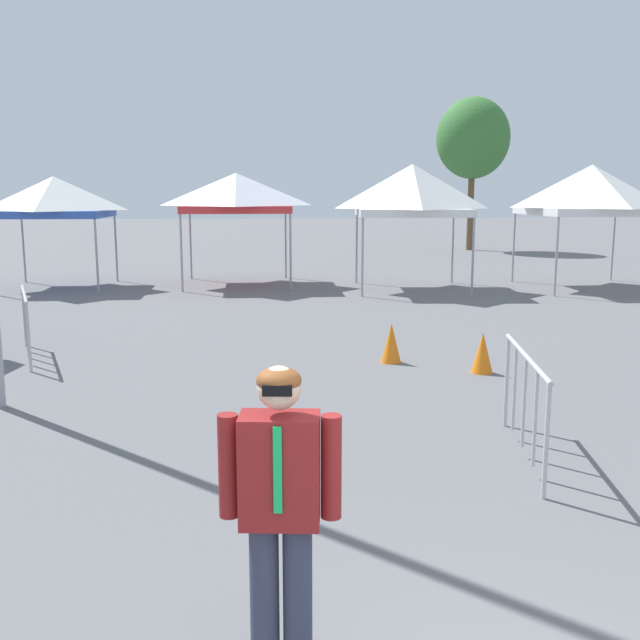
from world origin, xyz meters
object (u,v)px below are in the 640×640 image
(canopy_tent_center, at_px, (54,197))
(canopy_tent_behind_left, at_px, (412,190))
(traffic_cone_lot_center, at_px, (482,353))
(tree_behind_tents_left, at_px, (473,139))
(crowd_barrier_mid_lot, at_px, (525,386))
(canopy_tent_far_right, at_px, (591,190))
(canopy_tent_behind_right, at_px, (236,193))
(crowd_barrier_near_person, at_px, (25,312))
(person_foreground, at_px, (280,503))
(traffic_cone_near_barrier, at_px, (391,343))

(canopy_tent_center, height_order, canopy_tent_behind_left, canopy_tent_behind_left)
(traffic_cone_lot_center, bearing_deg, tree_behind_tents_left, 74.64)
(traffic_cone_lot_center, bearing_deg, crowd_barrier_mid_lot, -100.33)
(canopy_tent_far_right, xyz_separation_m, tree_behind_tents_left, (0.43, 13.18, 2.28))
(canopy_tent_behind_left, height_order, crowd_barrier_mid_lot, canopy_tent_behind_left)
(canopy_tent_center, bearing_deg, tree_behind_tents_left, 38.58)
(canopy_tent_behind_right, bearing_deg, canopy_tent_far_right, -8.61)
(tree_behind_tents_left, bearing_deg, crowd_barrier_near_person, -122.24)
(canopy_tent_center, bearing_deg, crowd_barrier_mid_lot, -58.90)
(person_foreground, distance_m, crowd_barrier_near_person, 9.01)
(canopy_tent_behind_right, xyz_separation_m, crowd_barrier_near_person, (-3.05, -9.20, -1.86))
(canopy_tent_behind_left, bearing_deg, crowd_barrier_mid_lot, -96.28)
(canopy_tent_behind_right, relative_size, tree_behind_tents_left, 0.47)
(canopy_tent_behind_left, distance_m, tree_behind_tents_left, 14.41)
(traffic_cone_lot_center, bearing_deg, person_foreground, -115.27)
(canopy_tent_behind_right, xyz_separation_m, canopy_tent_behind_left, (4.76, -1.45, 0.07))
(canopy_tent_behind_left, distance_m, canopy_tent_far_right, 4.96)
(canopy_tent_behind_left, distance_m, crowd_barrier_mid_lot, 12.89)
(tree_behind_tents_left, height_order, traffic_cone_near_barrier, tree_behind_tents_left)
(canopy_tent_behind_right, distance_m, crowd_barrier_near_person, 9.86)
(canopy_tent_behind_right, relative_size, canopy_tent_behind_left, 0.94)
(crowd_barrier_mid_lot, bearing_deg, traffic_cone_near_barrier, 98.23)
(canopy_tent_far_right, relative_size, tree_behind_tents_left, 0.50)
(canopy_tent_far_right, distance_m, crowd_barrier_mid_lot, 14.29)
(canopy_tent_center, bearing_deg, canopy_tent_behind_left, -6.58)
(canopy_tent_behind_left, xyz_separation_m, person_foreground, (-3.90, -15.86, -1.65))
(person_foreground, height_order, crowd_barrier_mid_lot, person_foreground)
(tree_behind_tents_left, bearing_deg, crowd_barrier_mid_lot, -104.71)
(canopy_tent_behind_left, distance_m, traffic_cone_near_barrier, 9.02)
(person_foreground, bearing_deg, traffic_cone_lot_center, 64.73)
(traffic_cone_lot_center, bearing_deg, canopy_tent_far_right, 58.14)
(canopy_tent_far_right, bearing_deg, tree_behind_tents_left, 88.13)
(canopy_tent_center, bearing_deg, canopy_tent_behind_right, 3.81)
(canopy_tent_far_right, bearing_deg, crowd_barrier_near_person, -148.81)
(canopy_tent_behind_left, xyz_separation_m, canopy_tent_far_right, (4.96, -0.02, 0.01))
(canopy_tent_center, height_order, crowd_barrier_mid_lot, canopy_tent_center)
(canopy_tent_behind_right, bearing_deg, canopy_tent_behind_left, -16.96)
(canopy_tent_behind_right, distance_m, crowd_barrier_mid_lot, 14.63)
(person_foreground, bearing_deg, canopy_tent_far_right, 60.80)
(person_foreground, bearing_deg, crowd_barrier_mid_lot, 51.90)
(canopy_tent_behind_left, xyz_separation_m, traffic_cone_lot_center, (-0.77, -9.23, -2.38))
(canopy_tent_far_right, bearing_deg, crowd_barrier_mid_lot, -116.66)
(canopy_tent_behind_left, height_order, tree_behind_tents_left, tree_behind_tents_left)
(crowd_barrier_mid_lot, bearing_deg, person_foreground, -128.10)
(tree_behind_tents_left, distance_m, crowd_barrier_near_person, 25.08)
(crowd_barrier_near_person, bearing_deg, canopy_tent_behind_right, 71.67)
(traffic_cone_lot_center, bearing_deg, crowd_barrier_near_person, 168.07)
(canopy_tent_behind_left, distance_m, traffic_cone_lot_center, 9.56)
(canopy_tent_behind_right, height_order, crowd_barrier_near_person, canopy_tent_behind_right)
(traffic_cone_lot_center, distance_m, traffic_cone_near_barrier, 1.45)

